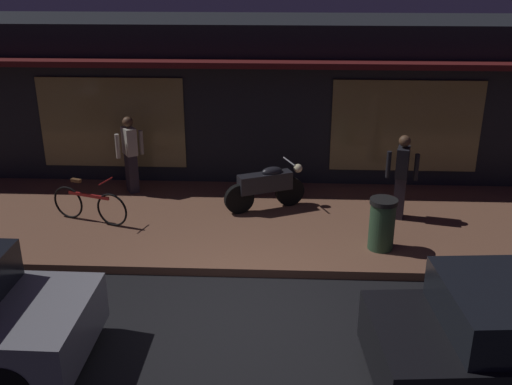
{
  "coord_description": "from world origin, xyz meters",
  "views": [
    {
      "loc": [
        0.54,
        -7.59,
        4.99
      ],
      "look_at": [
        0.09,
        2.4,
        0.95
      ],
      "focal_mm": 41.86,
      "sensor_mm": 36.0,
      "label": 1
    }
  ],
  "objects_px": {
    "bicycle_parked": "(90,205)",
    "person_bystander": "(401,175)",
    "motorcycle": "(267,186)",
    "trash_bin": "(382,224)",
    "person_photographer": "(130,153)"
  },
  "relations": [
    {
      "from": "bicycle_parked",
      "to": "person_bystander",
      "type": "xyz_separation_m",
      "value": [
        5.95,
        0.49,
        0.52
      ]
    },
    {
      "from": "motorcycle",
      "to": "bicycle_parked",
      "type": "height_order",
      "value": "motorcycle"
    },
    {
      "from": "bicycle_parked",
      "to": "trash_bin",
      "type": "distance_m",
      "value": 5.48
    },
    {
      "from": "person_bystander",
      "to": "trash_bin",
      "type": "distance_m",
      "value": 1.51
    },
    {
      "from": "motorcycle",
      "to": "trash_bin",
      "type": "relative_size",
      "value": 1.72
    },
    {
      "from": "bicycle_parked",
      "to": "person_bystander",
      "type": "height_order",
      "value": "person_bystander"
    },
    {
      "from": "person_photographer",
      "to": "person_bystander",
      "type": "bearing_deg",
      "value": -11.41
    },
    {
      "from": "bicycle_parked",
      "to": "trash_bin",
      "type": "bearing_deg",
      "value": -8.98
    },
    {
      "from": "bicycle_parked",
      "to": "trash_bin",
      "type": "relative_size",
      "value": 1.7
    },
    {
      "from": "person_photographer",
      "to": "trash_bin",
      "type": "bearing_deg",
      "value": -26.31
    },
    {
      "from": "bicycle_parked",
      "to": "person_bystander",
      "type": "distance_m",
      "value": 5.99
    },
    {
      "from": "motorcycle",
      "to": "trash_bin",
      "type": "height_order",
      "value": "motorcycle"
    },
    {
      "from": "bicycle_parked",
      "to": "person_photographer",
      "type": "height_order",
      "value": "person_photographer"
    },
    {
      "from": "motorcycle",
      "to": "person_photographer",
      "type": "distance_m",
      "value": 3.06
    },
    {
      "from": "person_photographer",
      "to": "bicycle_parked",
      "type": "bearing_deg",
      "value": -105.23
    }
  ]
}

